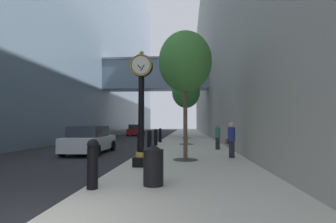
% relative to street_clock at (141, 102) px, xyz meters
% --- Properties ---
extents(ground_plane, '(110.00, 110.00, 0.00)m').
position_rel_street_clock_xyz_m(ground_plane, '(-0.86, 21.25, -2.53)').
color(ground_plane, '#262628').
rests_on(ground_plane, ground).
extents(sidewalk_right, '(5.27, 80.00, 0.14)m').
position_rel_street_clock_xyz_m(sidewalk_right, '(1.78, 24.25, -2.46)').
color(sidewalk_right, beige).
rests_on(sidewalk_right, ground).
extents(building_block_left, '(22.70, 80.00, 33.66)m').
position_rel_street_clock_xyz_m(building_block_left, '(-13.41, 24.24, 14.24)').
color(building_block_left, slate).
rests_on(building_block_left, ground).
extents(building_block_right, '(9.00, 80.00, 26.56)m').
position_rel_street_clock_xyz_m(building_block_right, '(8.91, 24.25, 10.75)').
color(building_block_right, gray).
rests_on(building_block_right, ground).
extents(street_clock, '(0.84, 0.55, 4.35)m').
position_rel_street_clock_xyz_m(street_clock, '(0.00, 0.00, 0.00)').
color(street_clock, black).
rests_on(street_clock, sidewalk_right).
extents(bollard_nearest, '(0.28, 0.28, 1.21)m').
position_rel_street_clock_xyz_m(bollard_nearest, '(-0.59, -3.31, -1.75)').
color(bollard_nearest, black).
rests_on(bollard_nearest, sidewalk_right).
extents(bollard_third, '(0.28, 0.28, 1.21)m').
position_rel_street_clock_xyz_m(bollard_third, '(-0.59, 2.93, -1.75)').
color(bollard_third, black).
rests_on(bollard_third, sidewalk_right).
extents(bollard_fourth, '(0.28, 0.28, 1.21)m').
position_rel_street_clock_xyz_m(bollard_fourth, '(-0.59, 6.05, -1.75)').
color(bollard_fourth, black).
rests_on(bollard_fourth, sidewalk_right).
extents(bollard_fifth, '(0.28, 0.28, 1.21)m').
position_rel_street_clock_xyz_m(bollard_fifth, '(-0.59, 9.17, -1.75)').
color(bollard_fifth, black).
rests_on(bollard_fifth, sidewalk_right).
extents(bollard_sixth, '(0.28, 0.28, 1.21)m').
position_rel_street_clock_xyz_m(bollard_sixth, '(-0.59, 12.29, -1.75)').
color(bollard_sixth, black).
rests_on(bollard_sixth, sidewalk_right).
extents(street_tree_near, '(2.36, 2.36, 5.72)m').
position_rel_street_clock_xyz_m(street_tree_near, '(1.64, 1.82, 1.95)').
color(street_tree_near, '#333335').
rests_on(street_tree_near, sidewalk_right).
extents(street_tree_mid_near, '(2.19, 2.19, 5.34)m').
position_rel_street_clock_xyz_m(street_tree_mid_near, '(1.64, 10.44, 1.67)').
color(street_tree_mid_near, '#333335').
rests_on(street_tree_mid_near, sidewalk_right).
extents(street_tree_mid_far, '(2.48, 2.48, 6.75)m').
position_rel_street_clock_xyz_m(street_tree_mid_far, '(1.64, 19.06, 2.91)').
color(street_tree_mid_far, '#333335').
rests_on(street_tree_mid_far, sidewalk_right).
extents(trash_bin, '(0.53, 0.53, 1.05)m').
position_rel_street_clock_xyz_m(trash_bin, '(0.85, -2.85, -1.85)').
color(trash_bin, black).
rests_on(trash_bin, sidewalk_right).
extents(pedestrian_walking, '(0.52, 0.47, 1.65)m').
position_rel_street_clock_xyz_m(pedestrian_walking, '(3.79, 2.72, -1.52)').
color(pedestrian_walking, '#23232D').
rests_on(pedestrian_walking, sidewalk_right).
extents(pedestrian_by_clock, '(0.47, 0.47, 1.57)m').
position_rel_street_clock_xyz_m(pedestrian_by_clock, '(3.59, 6.53, -1.56)').
color(pedestrian_by_clock, '#23232D').
rests_on(pedestrian_by_clock, sidewalk_right).
extents(car_red_near, '(2.23, 4.67, 1.63)m').
position_rel_street_clock_xyz_m(car_red_near, '(-5.75, 27.28, -1.73)').
color(car_red_near, '#AD191E').
rests_on(car_red_near, ground).
extents(car_white_mid, '(2.18, 4.64, 1.59)m').
position_rel_street_clock_xyz_m(car_white_mid, '(-3.96, 5.08, -1.75)').
color(car_white_mid, silver).
rests_on(car_white_mid, ground).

